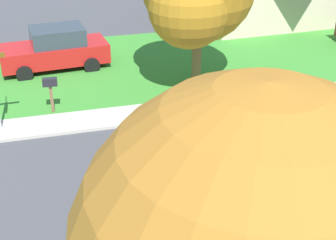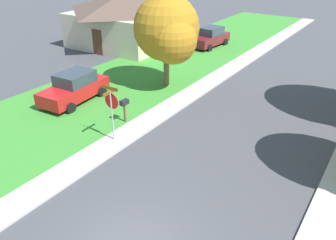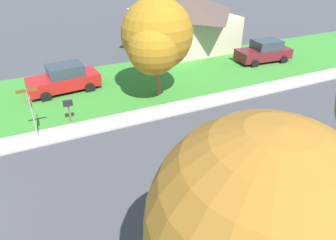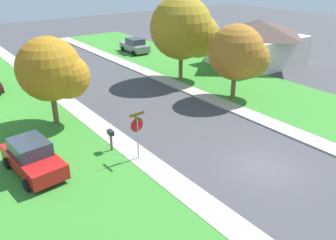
% 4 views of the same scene
% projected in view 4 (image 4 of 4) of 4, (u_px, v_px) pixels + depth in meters
% --- Properties ---
extents(ground_plane, '(120.00, 120.00, 0.00)m').
position_uv_depth(ground_plane, '(264.00, 167.00, 18.24)').
color(ground_plane, '#424247').
extents(sidewalk_east, '(1.40, 56.00, 0.10)m').
position_uv_depth(sidewalk_east, '(187.00, 89.00, 29.55)').
color(sidewalk_east, '#ADA89E').
rests_on(sidewalk_east, ground).
extents(lawn_east, '(8.00, 56.00, 0.08)m').
position_uv_depth(lawn_east, '(226.00, 79.00, 32.12)').
color(lawn_east, '#38842D').
rests_on(lawn_east, ground).
extents(sidewalk_west, '(1.40, 56.00, 0.10)m').
position_uv_depth(sidewalk_west, '(85.00, 115.00, 24.42)').
color(sidewalk_west, '#ADA89E').
rests_on(sidewalk_west, ground).
extents(lawn_west, '(8.00, 56.00, 0.08)m').
position_uv_depth(lawn_west, '(15.00, 133.00, 21.86)').
color(lawn_west, '#38842D').
rests_on(lawn_west, ground).
extents(stop_sign_far_corner, '(0.92, 0.92, 2.77)m').
position_uv_depth(stop_sign_far_corner, '(137.00, 128.00, 18.21)').
color(stop_sign_far_corner, '#9E9EA3').
rests_on(stop_sign_far_corner, ground).
extents(car_red_behind_trees, '(2.33, 4.45, 1.76)m').
position_uv_depth(car_red_behind_trees, '(32.00, 157.00, 17.43)').
color(car_red_behind_trees, red).
rests_on(car_red_behind_trees, ground).
extents(car_grey_far_down_street, '(2.13, 4.35, 1.76)m').
position_uv_depth(car_grey_far_down_street, '(135.00, 46.00, 41.46)').
color(car_grey_far_down_street, gray).
rests_on(car_grey_far_down_street, ground).
extents(tree_corner_large, '(4.56, 4.24, 5.82)m').
position_uv_depth(tree_corner_large, '(240.00, 54.00, 26.19)').
color(tree_corner_large, brown).
rests_on(tree_corner_large, ground).
extents(tree_across_right, '(5.91, 5.50, 7.46)m').
position_uv_depth(tree_across_right, '(186.00, 30.00, 30.22)').
color(tree_across_right, brown).
rests_on(tree_across_right, ground).
extents(tree_sidewalk_far, '(4.36, 4.06, 5.82)m').
position_uv_depth(tree_sidewalk_far, '(54.00, 71.00, 21.67)').
color(tree_sidewalk_far, brown).
rests_on(tree_sidewalk_far, ground).
extents(house_right_setback, '(9.03, 7.83, 4.60)m').
position_uv_depth(house_right_setback, '(257.00, 41.00, 36.40)').
color(house_right_setback, silver).
rests_on(house_right_setback, ground).
extents(mailbox, '(0.27, 0.49, 1.31)m').
position_uv_depth(mailbox, '(111.00, 135.00, 19.38)').
color(mailbox, brown).
rests_on(mailbox, ground).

